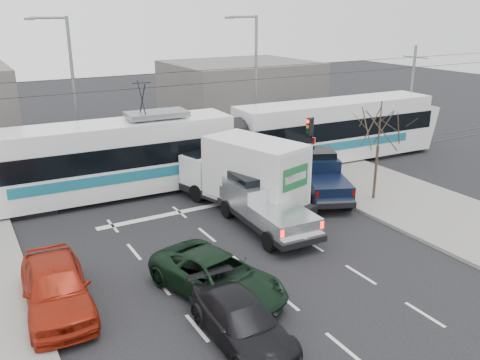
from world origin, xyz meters
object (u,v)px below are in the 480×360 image
street_lamp_far (70,85)px  red_car (56,287)px  box_truck (246,174)px  dark_car (242,322)px  street_lamp_near (253,76)px  tram (231,143)px  green_car (217,276)px  navy_pickup (320,175)px  traffic_signal (310,135)px  silver_pickup (262,202)px  bare_tree (379,129)px

street_lamp_far → red_car: 16.94m
box_truck → dark_car: size_ratio=1.64×
street_lamp_near → street_lamp_far: size_ratio=1.00×
tram → box_truck: tram is taller
box_truck → red_car: (-9.85, -4.69, -0.90)m
tram → green_car: size_ratio=5.41×
street_lamp_far → navy_pickup: bearing=-49.5°
street_lamp_far → green_car: bearing=-88.0°
traffic_signal → green_car: traffic_signal is taller
silver_pickup → green_car: 6.23m
tram → silver_pickup: tram is taller
silver_pickup → box_truck: (0.43, 2.20, 0.63)m
silver_pickup → box_truck: box_truck is taller
bare_tree → tram: (-4.44, 7.06, -1.73)m
red_car → dark_car: 6.23m
silver_pickup → red_car: bearing=-162.5°
street_lamp_far → box_truck: 12.88m
street_lamp_far → red_car: bearing=-105.3°
tram → navy_pickup: size_ratio=4.93×
tram → dark_car: tram is taller
traffic_signal → bare_tree: bearing=-74.2°
traffic_signal → street_lamp_near: 7.91m
tram → street_lamp_near: bearing=49.3°
bare_tree → tram: size_ratio=0.18×
street_lamp_near → box_truck: bearing=-123.1°
silver_pickup → dark_car: bearing=-123.3°
street_lamp_near → dark_car: bearing=-122.1°
street_lamp_near → box_truck: (-5.96, -9.13, -3.36)m
red_car → traffic_signal: bearing=27.0°
silver_pickup → traffic_signal: bearing=37.4°
traffic_signal → box_truck: (-5.12, -1.63, -0.98)m
bare_tree → dark_car: (-11.71, -6.74, -3.13)m
tram → red_car: tram is taller
street_lamp_far → dark_car: size_ratio=1.97×
street_lamp_near → street_lamp_far: (-11.50, 2.00, 0.00)m
street_lamp_far → navy_pickup: 15.64m
street_lamp_far → tram: bearing=-41.2°
bare_tree → street_lamp_near: (-0.29, 11.50, 1.32)m
bare_tree → street_lamp_near: 11.58m
traffic_signal → dark_car: size_ratio=0.79×
street_lamp_far → green_car: street_lamp_far is taller
tram → box_truck: (-1.81, -4.70, -0.30)m
traffic_signal → red_car: size_ratio=0.71×
silver_pickup → navy_pickup: bearing=24.0°
dark_car → street_lamp_far: bearing=91.3°
red_car → dark_car: red_car is taller
red_car → street_lamp_far: bearing=78.8°
silver_pickup → navy_pickup: (4.72, 1.83, 0.01)m
dark_car → tram: bearing=63.3°
box_truck → red_car: size_ratio=1.49×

